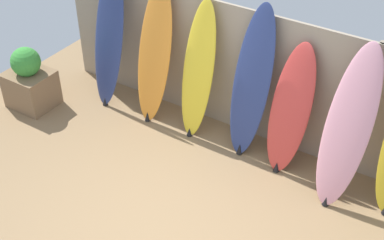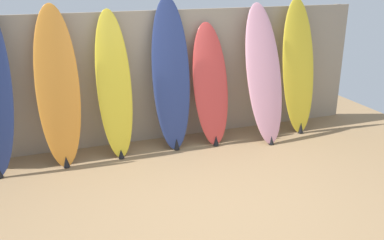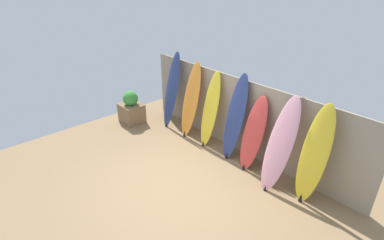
{
  "view_description": "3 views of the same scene",
  "coord_description": "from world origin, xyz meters",
  "px_view_note": "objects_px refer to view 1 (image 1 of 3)",
  "views": [
    {
      "loc": [
        2.43,
        -3.35,
        4.55
      ],
      "look_at": [
        -0.32,
        0.97,
        0.73
      ],
      "focal_mm": 50.0,
      "sensor_mm": 36.0,
      "label": 1
    },
    {
      "loc": [
        -1.54,
        -3.58,
        2.31
      ],
      "look_at": [
        -0.03,
        0.6,
        0.74
      ],
      "focal_mm": 40.0,
      "sensor_mm": 36.0,
      "label": 2
    },
    {
      "loc": [
        3.91,
        -3.02,
        3.95
      ],
      "look_at": [
        -0.38,
        0.82,
        1.05
      ],
      "focal_mm": 28.0,
      "sensor_mm": 36.0,
      "label": 3
    }
  ],
  "objects_px": {
    "surfboard_orange_1": "(154,55)",
    "planter_box": "(30,81)",
    "surfboard_yellow_2": "(198,71)",
    "surfboard_navy_0": "(109,37)",
    "surfboard_pink_5": "(348,128)",
    "surfboard_navy_3": "(251,84)",
    "surfboard_red_4": "(290,110)"
  },
  "relations": [
    {
      "from": "surfboard_orange_1",
      "to": "planter_box",
      "type": "distance_m",
      "value": 1.93
    },
    {
      "from": "surfboard_orange_1",
      "to": "surfboard_yellow_2",
      "type": "xyz_separation_m",
      "value": [
        0.68,
        0.02,
        -0.04
      ]
    },
    {
      "from": "surfboard_navy_0",
      "to": "planter_box",
      "type": "bearing_deg",
      "value": -139.88
    },
    {
      "from": "surfboard_navy_0",
      "to": "surfboard_yellow_2",
      "type": "relative_size",
      "value": 1.11
    },
    {
      "from": "surfboard_orange_1",
      "to": "surfboard_pink_5",
      "type": "bearing_deg",
      "value": -2.67
    },
    {
      "from": "surfboard_pink_5",
      "to": "planter_box",
      "type": "bearing_deg",
      "value": -171.41
    },
    {
      "from": "surfboard_navy_3",
      "to": "planter_box",
      "type": "bearing_deg",
      "value": -164.97
    },
    {
      "from": "planter_box",
      "to": "surfboard_pink_5",
      "type": "bearing_deg",
      "value": 8.59
    },
    {
      "from": "surfboard_orange_1",
      "to": "surfboard_pink_5",
      "type": "xyz_separation_m",
      "value": [
        2.74,
        -0.13,
        -0.02
      ]
    },
    {
      "from": "surfboard_yellow_2",
      "to": "surfboard_navy_3",
      "type": "distance_m",
      "value": 0.76
    },
    {
      "from": "surfboard_orange_1",
      "to": "surfboard_navy_3",
      "type": "relative_size",
      "value": 0.98
    },
    {
      "from": "surfboard_navy_0",
      "to": "surfboard_yellow_2",
      "type": "bearing_deg",
      "value": 1.84
    },
    {
      "from": "surfboard_red_4",
      "to": "surfboard_pink_5",
      "type": "bearing_deg",
      "value": -10.65
    },
    {
      "from": "surfboard_pink_5",
      "to": "planter_box",
      "type": "xyz_separation_m",
      "value": [
        -4.4,
        -0.67,
        -0.54
      ]
    },
    {
      "from": "surfboard_yellow_2",
      "to": "surfboard_pink_5",
      "type": "relative_size",
      "value": 0.98
    },
    {
      "from": "surfboard_red_4",
      "to": "surfboard_navy_3",
      "type": "bearing_deg",
      "value": 176.79
    },
    {
      "from": "surfboard_yellow_2",
      "to": "surfboard_navy_3",
      "type": "bearing_deg",
      "value": 1.7
    },
    {
      "from": "surfboard_navy_0",
      "to": "surfboard_pink_5",
      "type": "relative_size",
      "value": 1.09
    },
    {
      "from": "surfboard_yellow_2",
      "to": "planter_box",
      "type": "distance_m",
      "value": 2.54
    },
    {
      "from": "surfboard_navy_0",
      "to": "surfboard_pink_5",
      "type": "xyz_separation_m",
      "value": [
        3.5,
        -0.1,
        -0.08
      ]
    },
    {
      "from": "surfboard_yellow_2",
      "to": "surfboard_navy_3",
      "type": "relative_size",
      "value": 0.93
    },
    {
      "from": "surfboard_navy_0",
      "to": "surfboard_red_4",
      "type": "distance_m",
      "value": 2.76
    },
    {
      "from": "surfboard_navy_0",
      "to": "surfboard_pink_5",
      "type": "distance_m",
      "value": 3.5
    },
    {
      "from": "surfboard_red_4",
      "to": "surfboard_pink_5",
      "type": "relative_size",
      "value": 0.87
    },
    {
      "from": "surfboard_orange_1",
      "to": "surfboard_yellow_2",
      "type": "height_order",
      "value": "surfboard_orange_1"
    },
    {
      "from": "surfboard_pink_5",
      "to": "surfboard_navy_3",
      "type": "bearing_deg",
      "value": 172.51
    },
    {
      "from": "surfboard_navy_0",
      "to": "surfboard_red_4",
      "type": "xyz_separation_m",
      "value": [
        2.76,
        0.04,
        -0.21
      ]
    },
    {
      "from": "surfboard_red_4",
      "to": "surfboard_pink_5",
      "type": "xyz_separation_m",
      "value": [
        0.74,
        -0.14,
        0.12
      ]
    },
    {
      "from": "surfboard_navy_3",
      "to": "surfboard_red_4",
      "type": "height_order",
      "value": "surfboard_navy_3"
    },
    {
      "from": "surfboard_yellow_2",
      "to": "planter_box",
      "type": "bearing_deg",
      "value": -160.93
    },
    {
      "from": "planter_box",
      "to": "surfboard_navy_3",
      "type": "bearing_deg",
      "value": 15.03
    },
    {
      "from": "surfboard_navy_3",
      "to": "surfboard_pink_5",
      "type": "relative_size",
      "value": 1.05
    }
  ]
}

